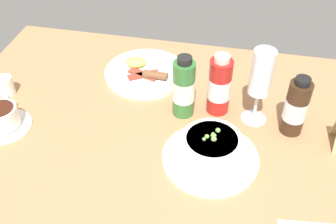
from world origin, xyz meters
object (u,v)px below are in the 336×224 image
object	(u,v)px
porridge_bowl	(211,150)
sauce_bottle_brown	(296,107)
wine_glass	(261,76)
breakfast_plate	(145,72)
creamer_jug	(6,86)
sauce_bottle_red	(219,86)
sauce_bottle_green	(184,88)
coffee_cup	(3,118)

from	to	relation	value
porridge_bowl	sauce_bottle_brown	world-z (taller)	sauce_bottle_brown
wine_glass	breakfast_plate	xyz separation A→B (cm)	(-31.94, 12.80, -12.56)
creamer_jug	wine_glass	distance (cm)	67.80
sauce_bottle_brown	breakfast_plate	world-z (taller)	sauce_bottle_brown
creamer_jug	breakfast_plate	size ratio (longest dim) A/B	0.25
creamer_jug	wine_glass	bearing A→B (deg)	2.99
porridge_bowl	breakfast_plate	bearing A→B (deg)	127.89
sauce_bottle_brown	breakfast_plate	bearing A→B (deg)	159.60
sauce_bottle_red	porridge_bowl	bearing A→B (deg)	-88.47
creamer_jug	sauce_bottle_brown	xyz separation A→B (cm)	(75.98, 1.02, 4.60)
sauce_bottle_brown	sauce_bottle_red	xyz separation A→B (cm)	(-18.73, 4.13, 0.43)
porridge_bowl	sauce_bottle_red	xyz separation A→B (cm)	(-0.49, 18.18, 4.55)
porridge_bowl	creamer_jug	world-z (taller)	porridge_bowl
creamer_jug	wine_glass	size ratio (longest dim) A/B	0.29
creamer_jug	sauce_bottle_green	distance (cm)	48.96
breakfast_plate	sauce_bottle_red	bearing A→B (deg)	-26.52
porridge_bowl	sauce_bottle_green	size ratio (longest dim) A/B	1.30
porridge_bowl	coffee_cup	xyz separation A→B (cm)	(-51.95, 0.75, -0.44)
porridge_bowl	sauce_bottle_green	world-z (taller)	sauce_bottle_green
breakfast_plate	wine_glass	bearing A→B (deg)	-21.84
porridge_bowl	wine_glass	world-z (taller)	wine_glass
sauce_bottle_brown	sauce_bottle_red	distance (cm)	19.18
coffee_cup	sauce_bottle_red	world-z (taller)	sauce_bottle_red
wine_glass	sauce_bottle_red	size ratio (longest dim) A/B	1.21
sauce_bottle_red	breakfast_plate	bearing A→B (deg)	153.48
porridge_bowl	sauce_bottle_red	bearing A→B (deg)	91.53
coffee_cup	sauce_bottle_red	distance (cm)	54.57
sauce_bottle_green	sauce_bottle_red	size ratio (longest dim) A/B	1.01
creamer_jug	sauce_bottle_brown	size ratio (longest dim) A/B	0.37
coffee_cup	sauce_bottle_brown	distance (cm)	71.59
coffee_cup	sauce_bottle_brown	bearing A→B (deg)	10.74
wine_glass	breakfast_plate	world-z (taller)	wine_glass
wine_glass	sauce_bottle_red	world-z (taller)	wine_glass
wine_glass	sauce_bottle_green	distance (cm)	19.08
porridge_bowl	coffee_cup	bearing A→B (deg)	179.17
breakfast_plate	coffee_cup	bearing A→B (deg)	-135.54
wine_glass	porridge_bowl	bearing A→B (deg)	-118.87
wine_glass	sauce_bottle_brown	xyz separation A→B (cm)	(9.13, -2.48, -6.10)
sauce_bottle_green	coffee_cup	bearing A→B (deg)	-161.27
coffee_cup	creamer_jug	distance (cm)	13.58
sauce_bottle_green	sauce_bottle_red	xyz separation A→B (cm)	(8.61, 2.90, -0.11)
porridge_bowl	sauce_bottle_green	bearing A→B (deg)	120.77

